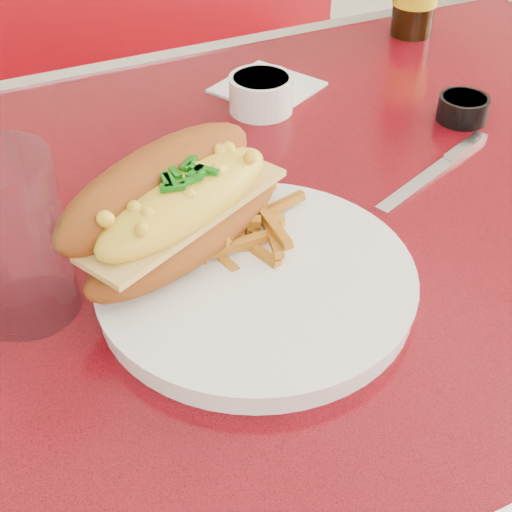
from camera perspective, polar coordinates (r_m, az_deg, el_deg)
name	(u,v)px	position (r m, az deg, el deg)	size (l,w,h in m)	color
diner_table	(301,303)	(0.87, 3.62, -3.78)	(1.23, 0.83, 0.77)	red
booth_bench_far	(129,187)	(1.67, -10.11, 5.42)	(1.20, 0.51, 0.90)	maroon
dinner_plate	(256,281)	(0.64, 0.00, -1.99)	(0.33, 0.33, 0.02)	white
mac_hoagie	(176,205)	(0.64, -6.38, 4.07)	(0.26, 0.21, 0.10)	#904717
fries_pile	(220,218)	(0.67, -2.89, 3.07)	(0.12, 0.11, 0.03)	orange
fork	(299,237)	(0.67, 3.43, 1.51)	(0.02, 0.13, 0.00)	silver
gravy_ramekin	(261,93)	(0.92, 0.41, 12.94)	(0.10, 0.10, 0.04)	white
sauce_cup_right	(463,107)	(0.93, 16.24, 11.35)	(0.07, 0.07, 0.03)	black
water_tumbler	(14,239)	(0.61, -18.83, 1.29)	(0.09, 0.09, 0.15)	#A7C2D7
knife	(444,164)	(0.84, 14.77, 7.14)	(0.20, 0.09, 0.01)	silver
paper_napkin	(267,87)	(0.98, 0.91, 13.34)	(0.12, 0.12, 0.00)	white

